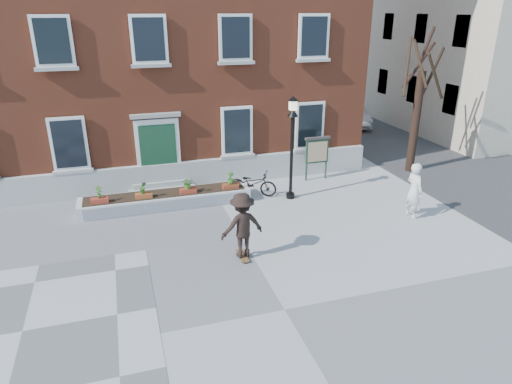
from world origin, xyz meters
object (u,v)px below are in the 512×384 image
object	(u,v)px
lamp_post	(292,134)
bystander	(414,191)
bicycle	(253,183)
skateboarder	(242,225)
parked_car	(352,115)
notice_board	(317,151)

from	to	relation	value
lamp_post	bystander	bearing A→B (deg)	-39.79
bicycle	skateboarder	world-z (taller)	skateboarder
bicycle	parked_car	size ratio (longest dim) A/B	0.49
lamp_post	skateboarder	world-z (taller)	lamp_post
bicycle	parked_car	world-z (taller)	parked_car
notice_board	skateboarder	xyz separation A→B (m)	(-4.78, -5.47, -0.21)
lamp_post	skateboarder	size ratio (longest dim) A/B	1.93
notice_board	lamp_post	bearing A→B (deg)	-138.01
parked_car	skateboarder	world-z (taller)	skateboarder
bicycle	skateboarder	size ratio (longest dim) A/B	0.93
bystander	notice_board	distance (m)	4.78
notice_board	bystander	bearing A→B (deg)	-69.76
notice_board	skateboarder	world-z (taller)	skateboarder
bicycle	lamp_post	bearing A→B (deg)	-88.16
lamp_post	notice_board	world-z (taller)	lamp_post
bicycle	lamp_post	xyz separation A→B (m)	(1.32, -0.70, 2.04)
bicycle	notice_board	size ratio (longest dim) A/B	1.01
lamp_post	skateboarder	bearing A→B (deg)	-127.81
bystander	skateboarder	size ratio (longest dim) A/B	0.97
parked_car	bystander	size ratio (longest dim) A/B	1.96
lamp_post	skateboarder	xyz separation A→B (m)	(-2.99, -3.86, -1.49)
bicycle	lamp_post	world-z (taller)	lamp_post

